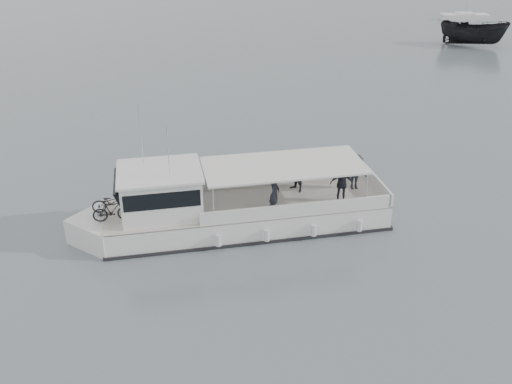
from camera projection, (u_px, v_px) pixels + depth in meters
ground at (281, 182)px, 30.55m from camera, size 1400.00×1400.00×0.00m
tour_boat at (219, 209)px, 25.76m from camera, size 14.06×8.25×6.08m
dark_motorboat at (473, 33)px, 58.40m from camera, size 5.80×6.97×2.59m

